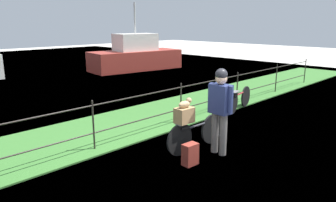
% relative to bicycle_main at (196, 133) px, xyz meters
% --- Properties ---
extents(ground_plane, '(60.00, 60.00, 0.00)m').
position_rel_bicycle_main_xyz_m(ground_plane, '(-0.19, -0.85, -0.34)').
color(ground_plane, beige).
extents(grass_strip, '(27.00, 2.40, 0.03)m').
position_rel_bicycle_main_xyz_m(grass_strip, '(-0.19, 2.29, -0.32)').
color(grass_strip, '#38702D').
rests_on(grass_strip, ground).
extents(iron_fence, '(18.04, 0.04, 1.03)m').
position_rel_bicycle_main_xyz_m(iron_fence, '(-0.19, 1.42, 0.27)').
color(iron_fence, '#28231E').
rests_on(iron_fence, ground).
extents(bicycle_main, '(1.60, 0.18, 0.64)m').
position_rel_bicycle_main_xyz_m(bicycle_main, '(0.00, 0.00, 0.00)').
color(bicycle_main, black).
rests_on(bicycle_main, ground).
extents(wooden_crate, '(0.37, 0.26, 0.30)m').
position_rel_bicycle_main_xyz_m(wooden_crate, '(-0.34, 0.02, 0.45)').
color(wooden_crate, '#A87F51').
rests_on(wooden_crate, bicycle_main).
extents(terrier_dog, '(0.32, 0.15, 0.18)m').
position_rel_bicycle_main_xyz_m(terrier_dog, '(-0.32, 0.01, 0.67)').
color(terrier_dog, tan).
rests_on(terrier_dog, wooden_crate).
extents(cyclist_person, '(0.28, 0.54, 1.68)m').
position_rel_bicycle_main_xyz_m(cyclist_person, '(0.15, -0.46, 0.66)').
color(cyclist_person, slate).
rests_on(cyclist_person, ground).
extents(backpack_on_paving, '(0.29, 0.20, 0.40)m').
position_rel_bicycle_main_xyz_m(backpack_on_paving, '(-0.64, -0.40, -0.14)').
color(backpack_on_paving, maroon).
rests_on(backpack_on_paving, ground).
extents(bicycle_parked, '(1.60, 0.36, 0.63)m').
position_rel_bicycle_main_xyz_m(bicycle_parked, '(3.17, 1.01, -0.00)').
color(bicycle_parked, black).
rests_on(bicycle_parked, ground).
extents(moored_boat_mid, '(5.17, 2.50, 3.53)m').
position_rel_bicycle_main_xyz_m(moored_boat_mid, '(6.40, 9.61, 0.38)').
color(moored_boat_mid, '#9E3328').
rests_on(moored_boat_mid, ground).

